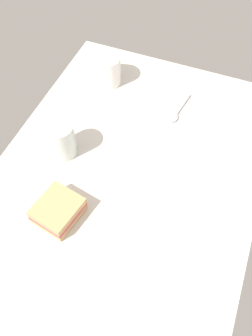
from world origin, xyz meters
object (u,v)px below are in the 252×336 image
(sandwich_main, at_px, (58,210))
(spoon, at_px, (177,113))
(coffee_mug_black, at_px, (107,69))
(paper_napkin, at_px, (157,271))
(glass_of_milk, at_px, (61,141))

(sandwich_main, height_order, spoon, sandwich_main)
(coffee_mug_black, distance_m, spoon, 0.24)
(sandwich_main, bearing_deg, paper_napkin, -99.36)
(coffee_mug_black, distance_m, sandwich_main, 0.46)
(glass_of_milk, xyz_separation_m, paper_napkin, (-0.21, -0.33, -0.04))
(spoon, distance_m, paper_napkin, 0.45)
(coffee_mug_black, bearing_deg, glass_of_milk, 179.86)
(glass_of_milk, bearing_deg, spoon, -44.64)
(sandwich_main, xyz_separation_m, glass_of_milk, (0.17, 0.08, 0.02))
(sandwich_main, bearing_deg, coffee_mug_black, 9.46)
(coffee_mug_black, xyz_separation_m, sandwich_main, (-0.45, -0.08, -0.02))
(spoon, relative_size, paper_napkin, 0.84)
(coffee_mug_black, relative_size, sandwich_main, 0.90)
(sandwich_main, distance_m, glass_of_milk, 0.18)
(paper_napkin, bearing_deg, glass_of_milk, 57.40)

